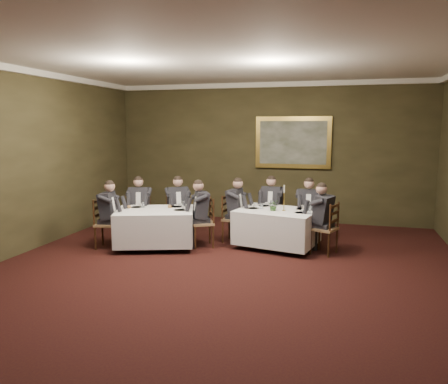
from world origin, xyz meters
The scene contains 27 objects.
ground centered at (0.00, 0.00, 0.00)m, with size 10.00×10.00×0.00m, color black.
ceiling centered at (0.00, 0.00, 3.50)m, with size 8.00×10.00×0.10m, color silver.
back_wall centered at (0.00, 5.00, 1.75)m, with size 8.00×0.10×3.50m, color #302B18.
crown_molding centered at (0.00, 0.00, 3.44)m, with size 8.00×10.00×0.12m.
table_main centered at (0.63, 2.42, 0.45)m, with size 1.75×1.47×0.67m.
table_second centered at (-1.72, 1.80, 0.45)m, with size 1.82×1.59×0.67m.
chair_main_backleft centered at (0.40, 3.28, 0.28)m, with size 0.49×0.48×1.00m.
diner_main_backleft centered at (0.40, 3.27, 0.51)m, with size 0.46×0.53×1.35m.
chair_main_backright centered at (1.20, 3.10, 0.28)m, with size 0.46×0.44×1.00m.
diner_main_backright centered at (1.20, 3.09, 0.51)m, with size 0.43×0.50×1.35m.
chair_main_endleft centered at (-0.31, 2.63, 0.28)m, with size 0.47×0.49×1.00m.
diner_main_endleft centered at (-0.30, 2.63, 0.51)m, with size 0.52×0.45×1.35m.
chair_main_endright centered at (1.58, 2.22, 0.28)m, with size 0.55×0.56×1.00m.
diner_main_endright centered at (1.57, 2.22, 0.51)m, with size 0.59×0.55×1.35m.
chair_sec_backleft centered at (-2.36, 2.41, 0.28)m, with size 0.54×0.52×1.00m.
diner_sec_backleft centered at (-2.35, 2.40, 0.51)m, with size 0.52×0.57×1.35m.
chair_sec_backright centered at (-1.59, 2.67, 0.28)m, with size 0.60×0.59×1.00m.
diner_sec_backright centered at (-1.58, 2.66, 0.51)m, with size 0.60×0.62×1.35m.
chair_sec_endright centered at (-0.81, 2.10, 0.28)m, with size 0.58×0.58×1.00m.
diner_sec_endright centered at (-0.82, 2.10, 0.51)m, with size 0.61×0.58×1.35m.
chair_sec_endleft centered at (-2.64, 1.50, 0.28)m, with size 0.49×0.51×1.00m.
diner_sec_endleft centered at (-2.63, 1.50, 0.51)m, with size 0.54×0.48×1.35m.
centerpiece centered at (0.58, 2.33, 0.88)m, with size 0.21×0.18×0.24m, color #2D5926.
candlestick centered at (0.77, 2.39, 0.96)m, with size 0.08×0.08×0.52m.
place_setting_table_main centered at (0.35, 2.85, 0.80)m, with size 0.33×0.31×0.14m.
place_setting_table_second centered at (-2.16, 2.00, 0.80)m, with size 0.33×0.31×0.14m.
painting centered at (0.63, 4.94, 2.02)m, with size 1.87×0.09×1.29m.
Camera 1 is at (1.87, -6.08, 2.39)m, focal length 35.00 mm.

